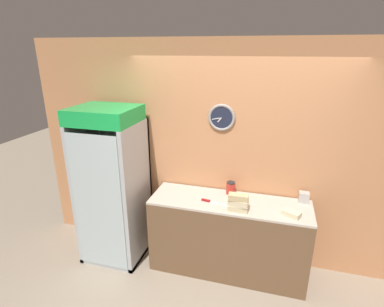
{
  "coord_description": "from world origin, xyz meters",
  "views": [
    {
      "loc": [
        0.41,
        -2.2,
        2.59
      ],
      "look_at": [
        -0.44,
        0.82,
        1.47
      ],
      "focal_mm": 28.0,
      "sensor_mm": 36.0,
      "label": 1
    }
  ],
  "objects_px": {
    "sandwich_flat_left": "(291,214)",
    "chefs_knife": "(211,202)",
    "napkin_dispenser": "(304,197)",
    "sandwich_stack_middle": "(238,203)",
    "sandwich_stack_top": "(238,197)",
    "sandwich_stack_bottom": "(238,208)",
    "beverage_cooler": "(114,177)",
    "condiment_jar": "(231,188)"
  },
  "relations": [
    {
      "from": "sandwich_stack_bottom",
      "to": "napkin_dispenser",
      "type": "distance_m",
      "value": 0.8
    },
    {
      "from": "beverage_cooler",
      "to": "napkin_dispenser",
      "type": "bearing_deg",
      "value": 5.97
    },
    {
      "from": "sandwich_stack_top",
      "to": "beverage_cooler",
      "type": "bearing_deg",
      "value": 173.99
    },
    {
      "from": "sandwich_stack_middle",
      "to": "sandwich_flat_left",
      "type": "xyz_separation_m",
      "value": [
        0.55,
        0.05,
        -0.07
      ]
    },
    {
      "from": "beverage_cooler",
      "to": "chefs_knife",
      "type": "height_order",
      "value": "beverage_cooler"
    },
    {
      "from": "beverage_cooler",
      "to": "sandwich_stack_bottom",
      "type": "relative_size",
      "value": 9.25
    },
    {
      "from": "sandwich_flat_left",
      "to": "chefs_knife",
      "type": "xyz_separation_m",
      "value": [
        -0.86,
        0.06,
        -0.02
      ]
    },
    {
      "from": "beverage_cooler",
      "to": "sandwich_stack_middle",
      "type": "xyz_separation_m",
      "value": [
        1.56,
        -0.16,
        -0.04
      ]
    },
    {
      "from": "sandwich_flat_left",
      "to": "chefs_knife",
      "type": "bearing_deg",
      "value": 175.74
    },
    {
      "from": "beverage_cooler",
      "to": "sandwich_stack_bottom",
      "type": "distance_m",
      "value": 1.57
    },
    {
      "from": "chefs_knife",
      "to": "condiment_jar",
      "type": "xyz_separation_m",
      "value": [
        0.18,
        0.27,
        0.07
      ]
    },
    {
      "from": "sandwich_stack_bottom",
      "to": "sandwich_flat_left",
      "type": "height_order",
      "value": "sandwich_stack_bottom"
    },
    {
      "from": "sandwich_stack_bottom",
      "to": "sandwich_flat_left",
      "type": "relative_size",
      "value": 1.01
    },
    {
      "from": "sandwich_stack_middle",
      "to": "sandwich_stack_bottom",
      "type": "bearing_deg",
      "value": 0.0
    },
    {
      "from": "napkin_dispenser",
      "to": "sandwich_stack_top",
      "type": "bearing_deg",
      "value": -149.97
    },
    {
      "from": "sandwich_stack_middle",
      "to": "condiment_jar",
      "type": "xyz_separation_m",
      "value": [
        -0.14,
        0.38,
        -0.02
      ]
    },
    {
      "from": "sandwich_stack_top",
      "to": "condiment_jar",
      "type": "bearing_deg",
      "value": 109.73
    },
    {
      "from": "beverage_cooler",
      "to": "condiment_jar",
      "type": "bearing_deg",
      "value": 8.75
    },
    {
      "from": "beverage_cooler",
      "to": "sandwich_stack_top",
      "type": "distance_m",
      "value": 1.57
    },
    {
      "from": "sandwich_stack_middle",
      "to": "napkin_dispenser",
      "type": "height_order",
      "value": "sandwich_stack_middle"
    },
    {
      "from": "sandwich_stack_top",
      "to": "sandwich_stack_bottom",
      "type": "bearing_deg",
      "value": 0.0
    },
    {
      "from": "beverage_cooler",
      "to": "sandwich_stack_bottom",
      "type": "bearing_deg",
      "value": -6.01
    },
    {
      "from": "chefs_knife",
      "to": "condiment_jar",
      "type": "bearing_deg",
      "value": 57.0
    },
    {
      "from": "beverage_cooler",
      "to": "chefs_knife",
      "type": "bearing_deg",
      "value": -2.5
    },
    {
      "from": "napkin_dispenser",
      "to": "sandwich_stack_middle",
      "type": "bearing_deg",
      "value": -149.97
    },
    {
      "from": "sandwich_stack_top",
      "to": "sandwich_flat_left",
      "type": "xyz_separation_m",
      "value": [
        0.55,
        0.05,
        -0.14
      ]
    },
    {
      "from": "chefs_knife",
      "to": "condiment_jar",
      "type": "distance_m",
      "value": 0.33
    },
    {
      "from": "sandwich_stack_middle",
      "to": "napkin_dispenser",
      "type": "bearing_deg",
      "value": 30.03
    },
    {
      "from": "sandwich_stack_bottom",
      "to": "sandwich_stack_middle",
      "type": "distance_m",
      "value": 0.07
    },
    {
      "from": "beverage_cooler",
      "to": "sandwich_stack_top",
      "type": "relative_size",
      "value": 9.29
    },
    {
      "from": "beverage_cooler",
      "to": "sandwich_stack_middle",
      "type": "distance_m",
      "value": 1.57
    },
    {
      "from": "beverage_cooler",
      "to": "condiment_jar",
      "type": "relative_size",
      "value": 12.92
    },
    {
      "from": "sandwich_stack_top",
      "to": "chefs_knife",
      "type": "height_order",
      "value": "sandwich_stack_top"
    },
    {
      "from": "sandwich_stack_middle",
      "to": "sandwich_flat_left",
      "type": "distance_m",
      "value": 0.55
    },
    {
      "from": "sandwich_stack_middle",
      "to": "sandwich_flat_left",
      "type": "relative_size",
      "value": 1.03
    },
    {
      "from": "sandwich_flat_left",
      "to": "napkin_dispenser",
      "type": "relative_size",
      "value": 1.75
    },
    {
      "from": "sandwich_flat_left",
      "to": "sandwich_stack_top",
      "type": "bearing_deg",
      "value": -175.26
    },
    {
      "from": "sandwich_stack_bottom",
      "to": "chefs_knife",
      "type": "relative_size",
      "value": 0.65
    },
    {
      "from": "sandwich_stack_middle",
      "to": "napkin_dispenser",
      "type": "relative_size",
      "value": 1.79
    },
    {
      "from": "sandwich_flat_left",
      "to": "napkin_dispenser",
      "type": "height_order",
      "value": "napkin_dispenser"
    },
    {
      "from": "sandwich_stack_middle",
      "to": "sandwich_stack_top",
      "type": "height_order",
      "value": "sandwich_stack_top"
    },
    {
      "from": "chefs_knife",
      "to": "sandwich_stack_bottom",
      "type": "bearing_deg",
      "value": -19.2
    }
  ]
}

